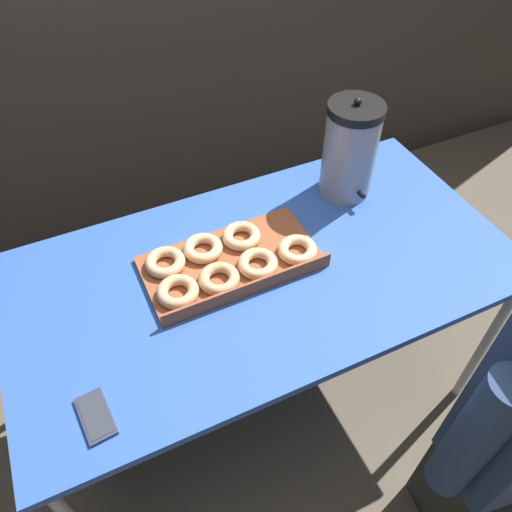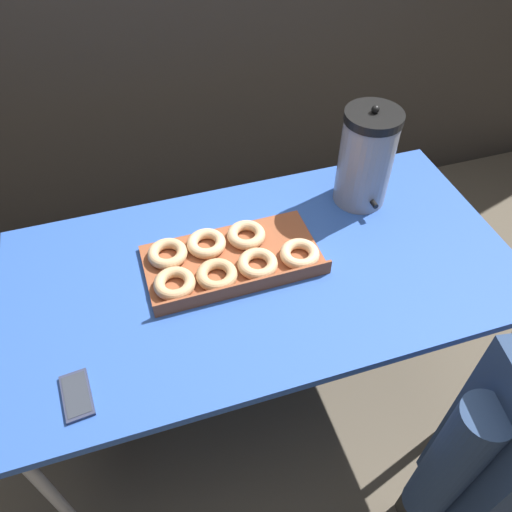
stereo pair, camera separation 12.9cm
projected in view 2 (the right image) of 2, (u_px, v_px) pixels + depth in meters
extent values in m
plane|color=brown|center=(262.00, 389.00, 2.05)|extent=(12.00, 12.00, 0.00)
cube|color=#2D56B2|center=(264.00, 271.00, 1.51)|extent=(1.52, 0.80, 0.03)
cylinder|color=#ADADB2|center=(61.00, 505.00, 1.41)|extent=(0.03, 0.03, 0.73)
cylinder|color=#ADADB2|center=(493.00, 370.00, 1.70)|extent=(0.03, 0.03, 0.73)
cylinder|color=#ADADB2|center=(52.00, 313.00, 1.87)|extent=(0.03, 0.03, 0.73)
cylinder|color=#ADADB2|center=(394.00, 232.00, 2.16)|extent=(0.03, 0.03, 0.73)
cube|color=brown|center=(233.00, 259.00, 1.51)|extent=(0.53, 0.28, 0.02)
cube|color=brown|center=(246.00, 286.00, 1.41)|extent=(0.53, 0.01, 0.04)
torus|color=tan|center=(175.00, 283.00, 1.42)|extent=(0.17, 0.17, 0.03)
torus|color=tan|center=(217.00, 275.00, 1.44)|extent=(0.14, 0.14, 0.03)
torus|color=#E4B683|center=(258.00, 264.00, 1.47)|extent=(0.15, 0.15, 0.03)
torus|color=#EEC08D|center=(300.00, 254.00, 1.49)|extent=(0.17, 0.17, 0.03)
torus|color=#DEB07D|center=(168.00, 254.00, 1.50)|extent=(0.16, 0.16, 0.03)
torus|color=#EABC89|center=(206.00, 243.00, 1.52)|extent=(0.15, 0.15, 0.03)
torus|color=#E5B784|center=(246.00, 235.00, 1.55)|extent=(0.15, 0.15, 0.03)
cylinder|color=#939399|center=(365.00, 162.00, 1.61)|extent=(0.18, 0.18, 0.30)
cylinder|color=black|center=(374.00, 117.00, 1.49)|extent=(0.18, 0.18, 0.03)
sphere|color=black|center=(375.00, 109.00, 1.47)|extent=(0.02, 0.02, 0.02)
cylinder|color=black|center=(373.00, 203.00, 1.62)|extent=(0.02, 0.04, 0.02)
cube|color=#2D334C|center=(77.00, 395.00, 1.21)|extent=(0.08, 0.14, 0.01)
cube|color=#2D333D|center=(76.00, 394.00, 1.21)|extent=(0.07, 0.12, 0.00)
cylinder|color=navy|center=(450.00, 465.00, 1.10)|extent=(0.10, 0.10, 0.50)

